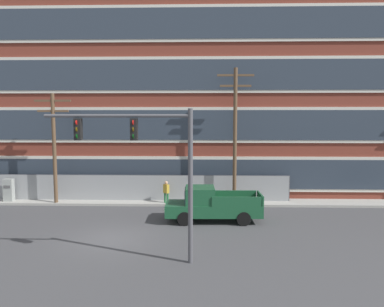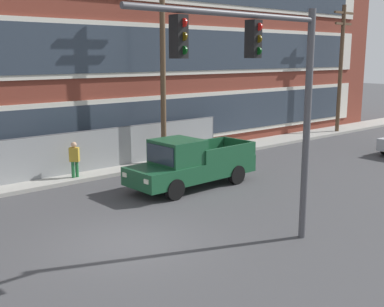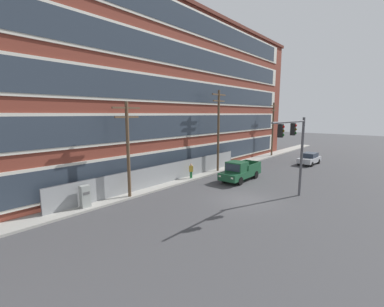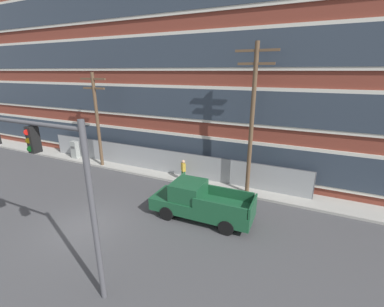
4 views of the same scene
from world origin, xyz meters
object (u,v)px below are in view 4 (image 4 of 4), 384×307
(traffic_signal_mast, at_px, (51,171))
(pedestrian_near_cabinet, at_px, (183,169))
(electrical_cabinet, at_px, (75,150))
(utility_pole_near_corner, at_px, (97,116))
(utility_pole_midblock, at_px, (252,117))
(pickup_truck_dark_green, at_px, (199,202))

(traffic_signal_mast, bearing_deg, pedestrian_near_cabinet, 91.68)
(traffic_signal_mast, relative_size, electrical_cabinet, 3.73)
(electrical_cabinet, height_order, pedestrian_near_cabinet, electrical_cabinet)
(utility_pole_near_corner, bearing_deg, pedestrian_near_cabinet, 1.13)
(utility_pole_near_corner, height_order, utility_pole_midblock, utility_pole_midblock)
(pickup_truck_dark_green, bearing_deg, pedestrian_near_cabinet, 127.17)
(traffic_signal_mast, xyz_separation_m, utility_pole_midblock, (4.43, 10.25, 0.56))
(utility_pole_midblock, bearing_deg, pedestrian_near_cabinet, 179.65)
(utility_pole_midblock, distance_m, pedestrian_near_cabinet, 6.33)
(traffic_signal_mast, xyz_separation_m, pickup_truck_dark_green, (2.72, 6.29, -3.66))
(traffic_signal_mast, xyz_separation_m, utility_pole_near_corner, (-8.01, 10.13, -0.31))
(utility_pole_near_corner, height_order, pedestrian_near_cabinet, utility_pole_near_corner)
(pickup_truck_dark_green, height_order, pedestrian_near_cabinet, pickup_truck_dark_green)
(utility_pole_midblock, bearing_deg, electrical_cabinet, 179.18)
(traffic_signal_mast, bearing_deg, utility_pole_midblock, 66.64)
(pickup_truck_dark_green, bearing_deg, traffic_signal_mast, -113.41)
(pickup_truck_dark_green, distance_m, pedestrian_near_cabinet, 5.01)
(pickup_truck_dark_green, relative_size, utility_pole_midblock, 0.61)
(pickup_truck_dark_green, xyz_separation_m, utility_pole_near_corner, (-10.74, 3.84, 3.35))
(traffic_signal_mast, distance_m, pickup_truck_dark_green, 7.77)
(utility_pole_near_corner, bearing_deg, utility_pole_midblock, 0.57)
(traffic_signal_mast, height_order, utility_pole_near_corner, utility_pole_near_corner)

